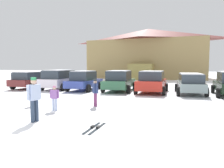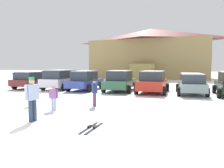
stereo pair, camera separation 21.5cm
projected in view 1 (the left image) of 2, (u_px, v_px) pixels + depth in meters
The scene contains 12 objects.
ski_lodge at pixel (148, 53), 37.67m from camera, with size 19.62×11.82×8.41m.
parked_maroon_van at pixel (32, 79), 20.37m from camera, with size 2.41×4.49×1.56m.
parked_white_suv at pixel (60, 79), 19.67m from camera, with size 2.51×4.79×1.73m.
parked_blue_hatchback at pixel (84, 80), 18.67m from camera, with size 2.15×4.34×1.68m.
parked_green_coupe at pixel (119, 81), 18.04m from camera, with size 2.49×4.74×1.72m.
parked_red_sedan at pixel (152, 82), 16.99m from camera, with size 2.32×4.57×1.71m.
parked_grey_wagon at pixel (190, 83), 16.18m from camera, with size 2.36×4.62×1.55m.
skier_teen_in_navy_coat at pixel (95, 91), 11.23m from camera, with size 0.38×0.42×1.41m.
skier_child_in_purple_jacket at pixel (55, 97), 10.14m from camera, with size 0.42×0.24×1.16m.
skier_child_in_orange_jacket at pixel (33, 95), 11.37m from camera, with size 0.32×0.25×0.99m.
skier_adult_in_blue_parka at pixel (34, 97), 8.10m from camera, with size 0.32×0.61×1.67m.
pair_of_skis at pixel (95, 128), 7.31m from camera, with size 0.32×1.44×0.08m.
Camera 1 is at (5.50, -5.01, 2.09)m, focal length 35.00 mm.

